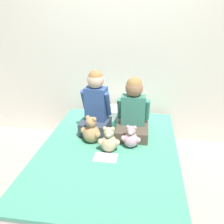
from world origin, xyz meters
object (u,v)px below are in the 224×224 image
(teddy_bear_held_by_right_child, at_px, (131,138))
(teddy_bear_between_children, at_px, (109,141))
(teddy_bear_held_by_left_child, at_px, (91,131))
(bed, at_px, (108,166))
(child_on_right, at_px, (133,112))
(pillow_at_headboard, at_px, (118,112))
(sign_card, at_px, (105,157))
(child_on_left, at_px, (96,106))

(teddy_bear_held_by_right_child, distance_m, teddy_bear_between_children, 0.22)
(teddy_bear_held_by_left_child, relative_size, teddy_bear_held_by_right_child, 1.22)
(bed, xyz_separation_m, teddy_bear_held_by_left_child, (-0.19, 0.11, 0.32))
(bed, height_order, child_on_right, child_on_right)
(bed, relative_size, teddy_bear_held_by_right_child, 8.05)
(bed, relative_size, pillow_at_headboard, 3.15)
(pillow_at_headboard, distance_m, sign_card, 0.92)
(child_on_left, bearing_deg, teddy_bear_held_by_right_child, -26.20)
(child_on_left, relative_size, sign_card, 3.27)
(bed, bearing_deg, teddy_bear_between_children, -71.25)
(teddy_bear_held_by_right_child, relative_size, sign_card, 1.10)
(bed, height_order, sign_card, sign_card)
(bed, height_order, child_on_left, child_on_left)
(child_on_right, distance_m, teddy_bear_held_by_right_child, 0.31)
(child_on_right, bearing_deg, pillow_at_headboard, 116.11)
(bed, distance_m, teddy_bear_held_by_left_child, 0.39)
(sign_card, bearing_deg, child_on_left, 110.63)
(child_on_left, bearing_deg, teddy_bear_held_by_left_child, -84.01)
(child_on_right, xyz_separation_m, teddy_bear_held_by_left_child, (-0.40, -0.23, -0.14))
(pillow_at_headboard, bearing_deg, child_on_left, -113.08)
(child_on_right, relative_size, teddy_bear_held_by_left_child, 2.21)
(teddy_bear_held_by_left_child, height_order, pillow_at_headboard, teddy_bear_held_by_left_child)
(bed, bearing_deg, child_on_left, 119.52)
(teddy_bear_between_children, xyz_separation_m, sign_card, (-0.01, -0.12, -0.10))
(pillow_at_headboard, bearing_deg, child_on_right, -63.70)
(child_on_left, xyz_separation_m, sign_card, (0.18, -0.48, -0.30))
(bed, xyz_separation_m, child_on_right, (0.21, 0.33, 0.46))
(teddy_bear_held_by_left_child, bearing_deg, sign_card, -31.41)
(child_on_right, relative_size, pillow_at_headboard, 1.06)
(teddy_bear_held_by_left_child, height_order, sign_card, teddy_bear_held_by_left_child)
(teddy_bear_held_by_left_child, distance_m, pillow_at_headboard, 0.69)
(sign_card, bearing_deg, teddy_bear_held_by_left_child, 125.40)
(pillow_at_headboard, xyz_separation_m, sign_card, (-0.00, -0.92, -0.05))
(child_on_left, bearing_deg, child_on_right, 8.03)
(bed, xyz_separation_m, teddy_bear_between_children, (0.01, -0.03, 0.31))
(bed, relative_size, sign_card, 8.86)
(teddy_bear_held_by_left_child, bearing_deg, teddy_bear_held_by_right_child, 17.53)
(child_on_left, height_order, teddy_bear_between_children, child_on_left)
(teddy_bear_held_by_right_child, distance_m, sign_card, 0.32)
(bed, height_order, teddy_bear_held_by_right_child, teddy_bear_held_by_right_child)
(teddy_bear_held_by_left_child, distance_m, teddy_bear_held_by_right_child, 0.40)
(teddy_bear_held_by_left_child, distance_m, teddy_bear_between_children, 0.25)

